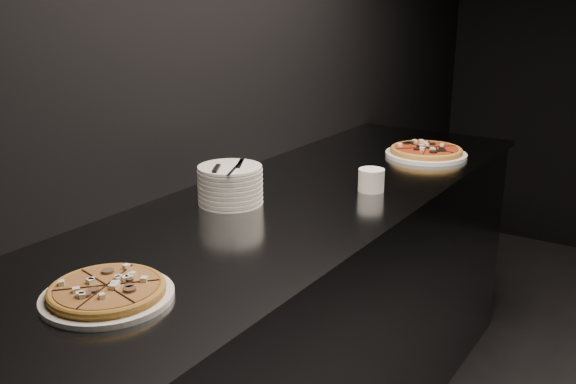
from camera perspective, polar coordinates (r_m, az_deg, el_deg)
The scene contains 7 objects.
wall_left at distance 2.21m, azimuth -7.27°, elevation 13.21°, with size 0.02×5.00×2.80m, color black.
counter at distance 2.26m, azimuth 0.98°, elevation -11.54°, with size 0.74×2.44×0.92m.
pizza_mushroom at distance 1.45m, azimuth -15.77°, elevation -8.53°, with size 0.30×0.30×0.03m.
pizza_tomato at distance 2.65m, azimuth 12.18°, elevation 3.54°, with size 0.35×0.35×0.04m.
plate_stack at distance 2.01m, azimuth -5.15°, elevation 0.66°, with size 0.20×0.20×0.12m.
cutlery at distance 1.97m, azimuth -5.29°, elevation 2.25°, with size 0.09×0.21×0.01m.
ramekin at distance 2.14m, azimuth 7.41°, elevation 1.12°, with size 0.09×0.09×0.08m.
Camera 1 is at (-1.08, -1.68, 1.55)m, focal length 40.00 mm.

